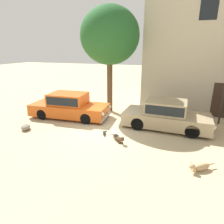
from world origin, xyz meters
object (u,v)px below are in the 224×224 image
parked_sedan_nearest (69,106)px  stray_dog_spotted (118,138)px  acacia_tree_left (110,36)px  parked_sedan_second (166,115)px  stray_dog_tan (200,167)px  stray_cat (104,133)px

parked_sedan_nearest → stray_dog_spotted: 4.37m
acacia_tree_left → stray_dog_spotted: bearing=-65.7°
parked_sedan_second → acacia_tree_left: 5.71m
stray_dog_tan → acacia_tree_left: acacia_tree_left is taller
parked_sedan_second → stray_cat: bearing=-143.9°
stray_dog_spotted → stray_dog_tan: bearing=21.2°
parked_sedan_second → parked_sedan_nearest: bearing=-176.0°
acacia_tree_left → parked_sedan_second: bearing=-25.1°
parked_sedan_nearest → acacia_tree_left: acacia_tree_left is taller
stray_dog_tan → acacia_tree_left: (-5.15, 5.29, 4.54)m
parked_sedan_second → stray_dog_tan: bearing=-65.6°
parked_sedan_second → stray_cat: 3.36m
parked_sedan_nearest → stray_dog_tan: (7.08, -3.38, -0.58)m
stray_dog_tan → parked_sedan_nearest: bearing=-63.4°
parked_sedan_second → stray_dog_tan: parked_sedan_second is taller
parked_sedan_second → stray_dog_tan: (1.43, -3.54, -0.57)m
parked_sedan_nearest → stray_dog_tan: bearing=-29.2°
parked_sedan_nearest → stray_dog_spotted: parked_sedan_nearest is taller
stray_dog_tan → stray_dog_spotted: bearing=-57.9°
parked_sedan_nearest → parked_sedan_second: (5.64, 0.16, -0.00)m
stray_dog_spotted → stray_cat: bearing=-168.9°
parked_sedan_nearest → acacia_tree_left: (1.92, 1.91, 3.96)m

